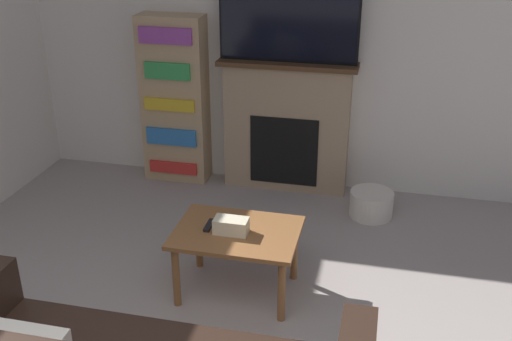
% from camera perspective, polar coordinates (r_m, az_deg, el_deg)
% --- Properties ---
extents(wall_back, '(6.03, 0.06, 2.70)m').
position_cam_1_polar(wall_back, '(5.24, 4.99, 12.45)').
color(wall_back, silver).
rests_on(wall_back, ground_plane).
extents(fireplace, '(1.20, 0.28, 1.18)m').
position_cam_1_polar(fireplace, '(5.34, 2.92, 4.26)').
color(fireplace, tan).
rests_on(fireplace, ground_plane).
extents(tv, '(1.18, 0.03, 0.73)m').
position_cam_1_polar(tv, '(5.07, 3.12, 14.31)').
color(tv, black).
rests_on(tv, fireplace).
extents(coffee_table, '(0.81, 0.59, 0.47)m').
position_cam_1_polar(coffee_table, '(3.94, -1.83, -6.63)').
color(coffee_table, brown).
rests_on(coffee_table, ground_plane).
extents(tissue_box, '(0.22, 0.12, 0.10)m').
position_cam_1_polar(tissue_box, '(3.86, -2.39, -5.28)').
color(tissue_box, beige).
rests_on(tissue_box, coffee_table).
extents(remote_control, '(0.04, 0.15, 0.02)m').
position_cam_1_polar(remote_control, '(3.95, -4.48, -5.23)').
color(remote_control, black).
rests_on(remote_control, coffee_table).
extents(bookshelf, '(0.59, 0.29, 1.53)m').
position_cam_1_polar(bookshelf, '(5.52, -7.75, 6.67)').
color(bookshelf, tan).
rests_on(bookshelf, ground_plane).
extents(storage_basket, '(0.36, 0.36, 0.22)m').
position_cam_1_polar(storage_basket, '(5.10, 10.93, -3.14)').
color(storage_basket, silver).
rests_on(storage_basket, ground_plane).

